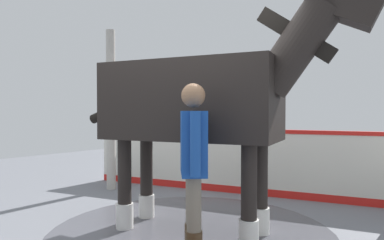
# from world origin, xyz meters

# --- Properties ---
(ground_plane) EXTENTS (16.00, 16.00, 0.02)m
(ground_plane) POSITION_xyz_m (0.00, 0.00, -0.01)
(ground_plane) COLOR slate
(wet_patch) EXTENTS (3.23, 3.23, 0.00)m
(wet_patch) POSITION_xyz_m (-0.25, 0.10, 0.00)
(wet_patch) COLOR #4C4C54
(wet_patch) RESTS_ON ground
(barrier_wall) EXTENTS (1.45, 5.52, 1.08)m
(barrier_wall) POSITION_xyz_m (-2.23, -0.39, 0.50)
(barrier_wall) COLOR silver
(barrier_wall) RESTS_ON ground
(roof_post_far) EXTENTS (0.16, 0.16, 2.80)m
(roof_post_far) POSITION_xyz_m (-1.09, -2.38, 1.40)
(roof_post_far) COLOR #B7B2A8
(roof_post_far) RESTS_ON ground
(horse) EXTENTS (1.32, 3.35, 2.68)m
(horse) POSITION_xyz_m (-0.29, 0.23, 1.47)
(horse) COLOR black
(horse) RESTS_ON ground
(handler) EXTENTS (0.51, 0.48, 1.62)m
(handler) POSITION_xyz_m (0.39, 0.64, 0.93)
(handler) COLOR #47331E
(handler) RESTS_ON ground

